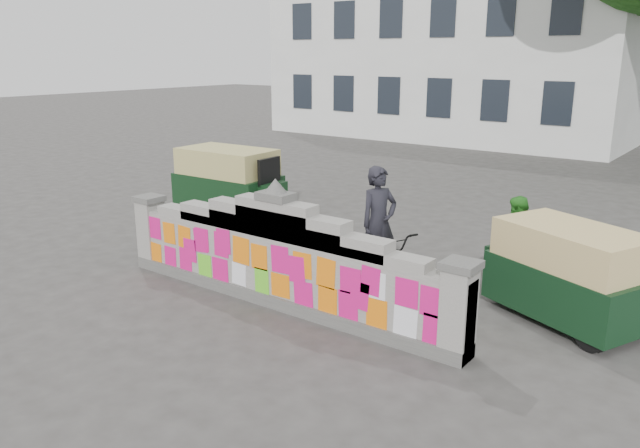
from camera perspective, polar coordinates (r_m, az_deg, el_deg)
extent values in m
plane|color=#383533|center=(9.90, -3.88, -7.31)|extent=(100.00, 100.00, 0.00)
cube|color=#4C4C49|center=(9.86, -3.89, -6.78)|extent=(6.40, 0.42, 0.20)
cube|color=gray|center=(9.68, -3.95, -4.04)|extent=(6.40, 0.32, 1.00)
cube|color=gray|center=(9.51, -4.01, -0.80)|extent=(5.20, 0.32, 0.14)
cube|color=gray|center=(9.49, -4.02, -0.39)|extent=(4.00, 0.32, 0.28)
cube|color=gray|center=(9.47, -4.03, 0.07)|extent=(2.60, 0.32, 0.44)
cube|color=gray|center=(9.45, -4.04, 0.48)|extent=(1.40, 0.32, 0.58)
cube|color=#4C4C49|center=(9.37, -4.08, 2.55)|extent=(0.55, 0.36, 0.12)
cone|color=#4C4C49|center=(9.33, -4.09, 3.51)|extent=(0.36, 0.36, 0.22)
cube|color=gray|center=(11.79, -15.13, -0.87)|extent=(0.36, 0.40, 1.24)
cube|color=#4C4C49|center=(11.63, -15.36, 2.25)|extent=(0.44, 0.44, 0.10)
cube|color=gray|center=(8.15, 12.51, -8.08)|extent=(0.36, 0.40, 1.24)
cube|color=#4C4C49|center=(7.92, 12.78, -3.69)|extent=(0.44, 0.44, 0.10)
cube|color=silver|center=(31.67, 13.20, 15.37)|extent=(16.00, 10.00, 8.00)
imported|color=black|center=(10.28, 5.30, -3.24)|extent=(2.18, 1.46, 1.08)
imported|color=black|center=(10.17, 5.35, -1.23)|extent=(0.66, 0.79, 1.84)
imported|color=#308D26|center=(11.09, 17.46, -1.39)|extent=(0.89, 0.92, 1.49)
cube|color=black|center=(15.30, -8.40, 3.00)|extent=(2.54, 1.45, 0.83)
cube|color=tan|center=(15.17, -8.50, 5.67)|extent=(2.33, 1.39, 0.62)
cube|color=black|center=(14.47, -4.63, 2.40)|extent=(0.55, 0.75, 0.72)
cube|color=black|center=(14.34, -4.68, 4.81)|extent=(0.11, 0.73, 0.62)
cylinder|color=black|center=(14.48, -4.29, 1.15)|extent=(0.52, 0.15, 0.52)
cylinder|color=black|center=(15.62, -12.28, 1.90)|extent=(0.52, 0.15, 0.52)
cylinder|color=black|center=(16.40, -9.40, 2.68)|extent=(0.52, 0.15, 0.52)
cube|color=black|center=(9.79, 21.68, -5.50)|extent=(2.51, 1.98, 0.74)
cube|color=tan|center=(9.59, 22.06, -1.89)|extent=(2.32, 1.87, 0.55)
cube|color=black|center=(10.50, 16.84, -3.67)|extent=(0.68, 0.78, 0.65)
cube|color=black|center=(10.33, 17.08, -0.77)|extent=(0.33, 0.62, 0.55)
cylinder|color=black|center=(10.65, 16.37, -4.94)|extent=(0.47, 0.29, 0.46)
cylinder|color=black|center=(9.84, 27.16, -7.77)|extent=(0.47, 0.29, 0.46)
cylinder|color=black|center=(9.06, 23.53, -9.30)|extent=(0.47, 0.29, 0.46)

